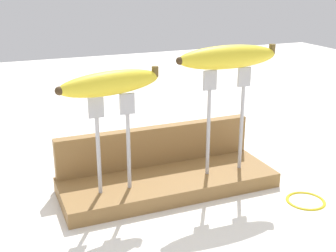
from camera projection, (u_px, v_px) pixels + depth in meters
ground_plane at (168, 189)px, 0.86m from camera, size 3.00×3.00×0.00m
wooden_board at (168, 182)px, 0.85m from camera, size 0.41×0.15×0.03m
board_backstop at (156, 145)px, 0.89m from camera, size 0.40×0.02×0.08m
fork_stand_left at (113, 135)px, 0.76m from camera, size 0.08×0.01×0.17m
fork_stand_right at (226, 112)px, 0.83m from camera, size 0.10×0.01×0.20m
banana_raised_left at (111, 83)px, 0.73m from camera, size 0.19×0.08×0.04m
banana_raised_right at (228, 57)px, 0.80m from camera, size 0.20×0.04×0.04m
wire_coil at (306, 200)px, 0.81m from camera, size 0.07×0.07×0.01m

